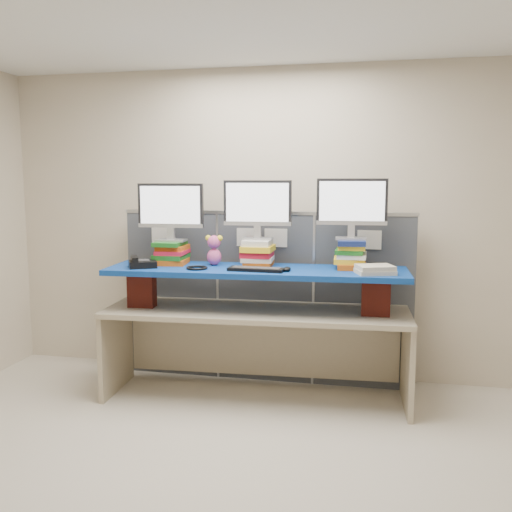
% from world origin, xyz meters
% --- Properties ---
extents(room, '(5.00, 4.00, 2.80)m').
position_xyz_m(room, '(0.00, 0.00, 1.40)').
color(room, beige).
rests_on(room, ground).
extents(cubicle_partition, '(2.60, 0.06, 1.53)m').
position_xyz_m(cubicle_partition, '(-0.00, 1.78, 0.77)').
color(cubicle_partition, '#3F434B').
rests_on(cubicle_partition, ground).
extents(desk, '(2.51, 0.85, 0.75)m').
position_xyz_m(desk, '(0.01, 1.33, 0.60)').
color(desk, tan).
rests_on(desk, ground).
extents(brick_pier_left, '(0.22, 0.13, 0.30)m').
position_xyz_m(brick_pier_left, '(-0.94, 1.23, 0.90)').
color(brick_pier_left, maroon).
rests_on(brick_pier_left, desk).
extents(brick_pier_right, '(0.22, 0.13, 0.30)m').
position_xyz_m(brick_pier_right, '(0.97, 1.33, 0.90)').
color(brick_pier_right, maroon).
rests_on(brick_pier_right, desk).
extents(blue_board, '(2.44, 0.73, 0.04)m').
position_xyz_m(blue_board, '(0.01, 1.33, 1.07)').
color(blue_board, navy).
rests_on(blue_board, brick_pier_left).
extents(book_stack_left, '(0.28, 0.32, 0.19)m').
position_xyz_m(book_stack_left, '(-0.73, 1.41, 1.19)').
color(book_stack_left, '#C15212').
rests_on(book_stack_left, blue_board).
extents(book_stack_center, '(0.27, 0.32, 0.22)m').
position_xyz_m(book_stack_center, '(0.00, 1.45, 1.20)').
color(book_stack_center, '#C15212').
rests_on(book_stack_center, blue_board).
extents(book_stack_right, '(0.28, 0.33, 0.23)m').
position_xyz_m(book_stack_right, '(0.76, 1.49, 1.21)').
color(book_stack_right, '#C15212').
rests_on(book_stack_right, blue_board).
extents(monitor_left, '(0.56, 0.17, 0.48)m').
position_xyz_m(monitor_left, '(-0.74, 1.41, 1.56)').
color(monitor_left, '#AEAEB3').
rests_on(monitor_left, book_stack_left).
extents(monitor_center, '(0.56, 0.17, 0.48)m').
position_xyz_m(monitor_center, '(-0.00, 1.45, 1.59)').
color(monitor_center, '#AEAEB3').
rests_on(monitor_center, book_stack_center).
extents(monitor_right, '(0.56, 0.17, 0.48)m').
position_xyz_m(monitor_right, '(0.76, 1.49, 1.60)').
color(monitor_right, '#AEAEB3').
rests_on(monitor_right, book_stack_right).
extents(keyboard, '(0.45, 0.17, 0.03)m').
position_xyz_m(keyboard, '(0.04, 1.20, 1.11)').
color(keyboard, black).
rests_on(keyboard, blue_board).
extents(mouse, '(0.08, 0.12, 0.04)m').
position_xyz_m(mouse, '(0.28, 1.24, 1.11)').
color(mouse, black).
rests_on(mouse, blue_board).
extents(desk_phone, '(0.28, 0.27, 0.09)m').
position_xyz_m(desk_phone, '(-0.91, 1.18, 1.13)').
color(desk_phone, black).
rests_on(desk_phone, blue_board).
extents(headset, '(0.18, 0.18, 0.02)m').
position_xyz_m(headset, '(-0.44, 1.19, 1.10)').
color(headset, black).
rests_on(headset, blue_board).
extents(plush_toy, '(0.15, 0.11, 0.25)m').
position_xyz_m(plush_toy, '(-0.36, 1.42, 1.22)').
color(plush_toy, '#D04F8C').
rests_on(plush_toy, blue_board).
extents(binder_stack, '(0.33, 0.30, 0.07)m').
position_xyz_m(binder_stack, '(0.95, 1.25, 1.13)').
color(binder_stack, beige).
rests_on(binder_stack, blue_board).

